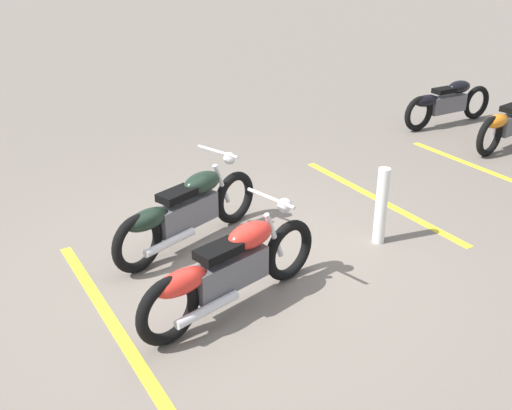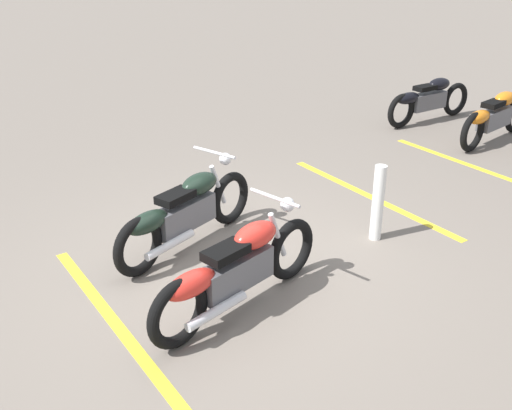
# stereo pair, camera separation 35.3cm
# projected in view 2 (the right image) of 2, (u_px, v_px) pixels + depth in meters

# --- Properties ---
(ground_plane) EXTENTS (60.00, 60.00, 0.00)m
(ground_plane) POSITION_uv_depth(u_px,v_px,m) (233.00, 266.00, 6.62)
(ground_plane) COLOR slate
(motorcycle_bright_foreground) EXTENTS (2.22, 0.70, 1.04)m
(motorcycle_bright_foreground) POSITION_uv_depth(u_px,v_px,m) (236.00, 269.00, 5.66)
(motorcycle_bright_foreground) COLOR black
(motorcycle_bright_foreground) RESTS_ON ground
(motorcycle_dark_foreground) EXTENTS (2.18, 0.82, 1.04)m
(motorcycle_dark_foreground) POSITION_uv_depth(u_px,v_px,m) (184.00, 212.00, 6.80)
(motorcycle_dark_foreground) COLOR black
(motorcycle_dark_foreground) RESTS_ON ground
(motorcycle_row_center) EXTENTS (2.23, 0.37, 0.84)m
(motorcycle_row_center) POSITION_uv_depth(u_px,v_px,m) (494.00, 116.00, 10.28)
(motorcycle_row_center) COLOR black
(motorcycle_row_center) RESTS_ON ground
(motorcycle_row_right) EXTENTS (2.17, 0.36, 0.82)m
(motorcycle_row_right) POSITION_uv_depth(u_px,v_px,m) (428.00, 99.00, 11.37)
(motorcycle_row_right) COLOR black
(motorcycle_row_right) RESTS_ON ground
(bollard_post) EXTENTS (0.14, 0.14, 0.94)m
(bollard_post) POSITION_uv_depth(u_px,v_px,m) (378.00, 203.00, 7.02)
(bollard_post) COLOR white
(bollard_post) RESTS_ON ground
(parking_stripe_near) EXTENTS (0.36, 3.20, 0.01)m
(parking_stripe_near) POSITION_uv_depth(u_px,v_px,m) (115.00, 323.00, 5.66)
(parking_stripe_near) COLOR yellow
(parking_stripe_near) RESTS_ON ground
(parking_stripe_mid) EXTENTS (0.36, 3.20, 0.01)m
(parking_stripe_mid) POSITION_uv_depth(u_px,v_px,m) (370.00, 196.00, 8.33)
(parking_stripe_mid) COLOR yellow
(parking_stripe_mid) RESTS_ON ground
(parking_stripe_far) EXTENTS (0.36, 3.20, 0.01)m
(parking_stripe_far) POSITION_uv_depth(u_px,v_px,m) (476.00, 167.00, 9.35)
(parking_stripe_far) COLOR yellow
(parking_stripe_far) RESTS_ON ground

